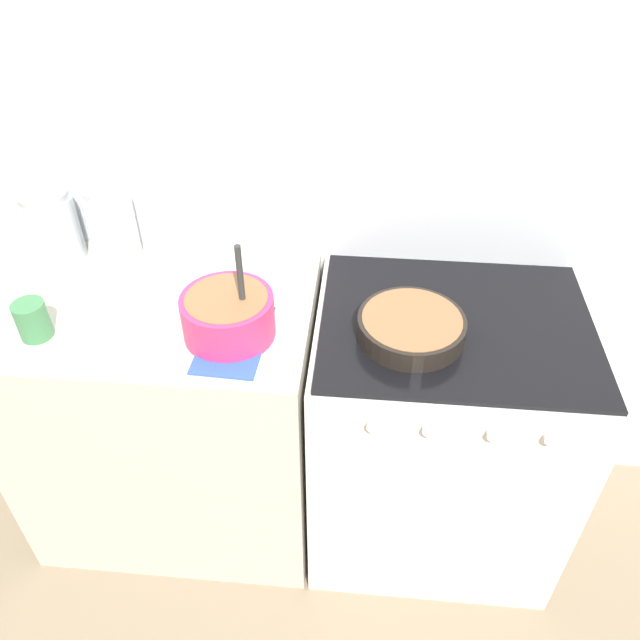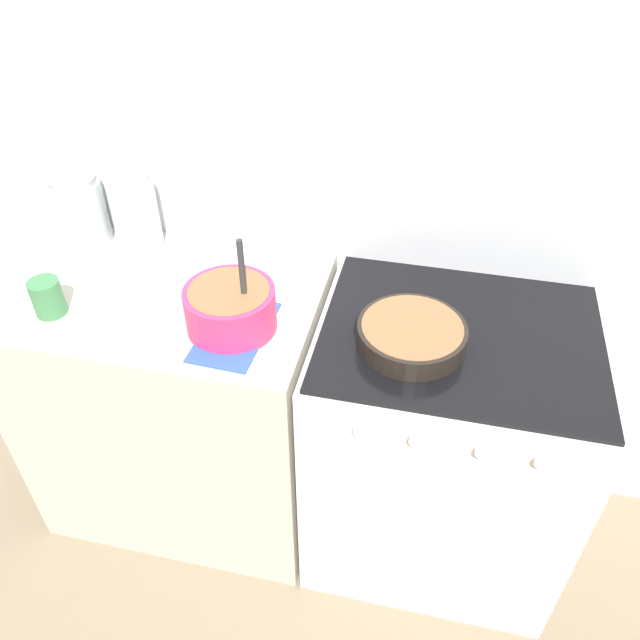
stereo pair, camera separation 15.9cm
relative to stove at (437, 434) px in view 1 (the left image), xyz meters
The scene contains 10 objects.
ground_plane 0.68m from the stove, 142.34° to the right, with size 12.00×12.00×0.00m, color gray.
wall_back 0.90m from the stove, 140.12° to the left, with size 4.80×0.05×2.40m.
countertop_cabinet 0.84m from the stove, behind, with size 0.90×0.61×0.92m.
stove is the anchor object (origin of this frame).
mixing_bowl 0.80m from the stove, behind, with size 0.24×0.24×0.27m.
baking_pan 0.51m from the stove, 151.91° to the right, with size 0.28×0.28×0.06m.
storage_jar_left 1.32m from the stove, behind, with size 0.16×0.16×0.22m.
storage_jar_middle 1.16m from the stove, 168.32° to the left, with size 0.14×0.14×0.24m.
tin_can 1.22m from the stove, behind, with size 0.08×0.08×0.10m.
recipe_page 0.75m from the stove, 167.98° to the right, with size 0.18×0.29×0.01m.
Camera 1 is at (0.14, -1.01, 1.98)m, focal length 35.00 mm.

